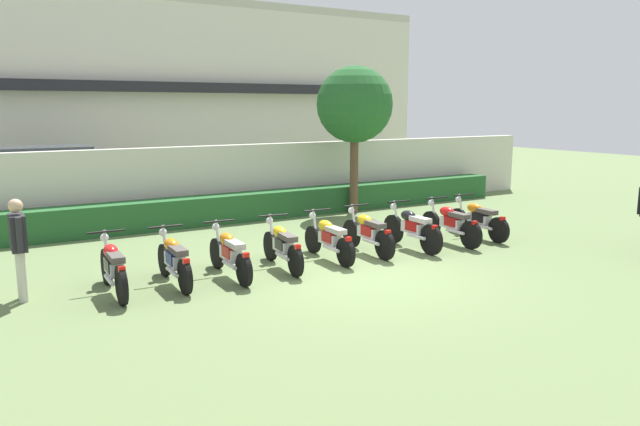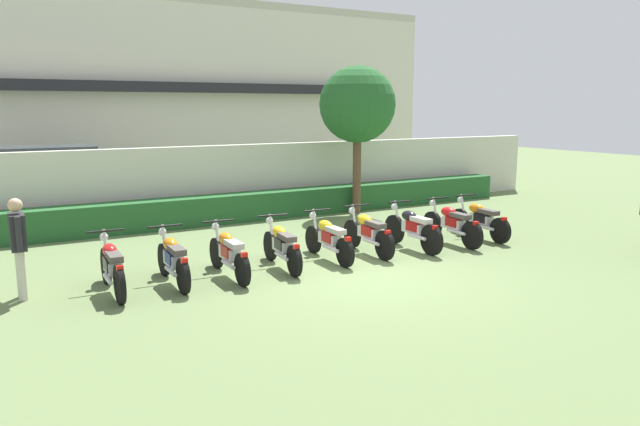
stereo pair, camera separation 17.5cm
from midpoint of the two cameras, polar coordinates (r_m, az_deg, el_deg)
name	(u,v)px [view 1 (the left image)]	position (r m, az deg, el deg)	size (l,w,h in m)	color
ground	(364,275)	(10.91, 3.70, -5.89)	(60.00, 60.00, 0.00)	#607547
building	(128,94)	(25.64, -17.87, 10.70)	(23.61, 6.50, 6.99)	beige
compound_wall	(221,182)	(16.57, -9.63, 2.94)	(22.43, 0.30, 1.97)	beige
hedge_row	(232,208)	(16.02, -8.64, 0.48)	(17.94, 0.70, 0.73)	#235628
parked_car	(47,180)	(18.85, -24.68, 2.87)	(4.57, 2.22, 1.89)	#9EA3A8
tree_near_inspector	(355,105)	(16.97, 3.01, 10.15)	(2.13, 2.13, 4.11)	brown
motorcycle_in_row_0	(113,267)	(10.28, -19.47, -4.84)	(0.60, 1.87, 0.97)	black
motorcycle_in_row_1	(174,259)	(10.52, -14.13, -4.29)	(0.60, 1.82, 0.95)	black
motorcycle_in_row_2	(230,253)	(10.80, -9.02, -3.75)	(0.60, 1.92, 0.94)	black
motorcycle_in_row_3	(282,245)	(11.26, -4.04, -3.07)	(0.60, 1.86, 0.95)	black
motorcycle_in_row_4	(329,238)	(11.85, 0.41, -2.39)	(0.60, 1.86, 0.94)	black
motorcycle_in_row_5	(368,232)	(12.39, 4.14, -1.83)	(0.60, 1.86, 0.96)	black
motorcycle_in_row_6	(412,228)	(12.89, 8.31, -1.39)	(0.60, 1.91, 0.98)	black
motorcycle_in_row_7	(450,223)	(13.60, 11.89, -0.94)	(0.60, 1.96, 0.96)	black
motorcycle_in_row_8	(478,219)	(14.32, 14.40, -0.52)	(0.60, 1.93, 0.95)	black
inspector_person	(18,241)	(10.43, -27.08, -2.40)	(0.22, 0.65, 1.60)	beige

